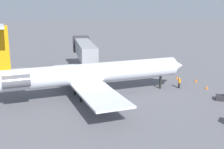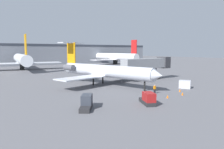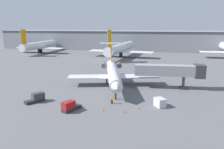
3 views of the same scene
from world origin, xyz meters
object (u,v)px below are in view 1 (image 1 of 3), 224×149
cargo_container_uld (160,69)px  jet_bridge (84,49)px  traffic_cone_mid (207,87)px  ground_crew_marshaller (179,83)px  traffic_cone_near (177,77)px  traffic_cone_far (196,81)px  regional_jet (85,73)px

cargo_container_uld → jet_bridge: bearing=77.2°
cargo_container_uld → traffic_cone_mid: bearing=-157.8°
jet_bridge → cargo_container_uld: 14.61m
traffic_cone_mid → ground_crew_marshaller: bearing=75.6°
jet_bridge → traffic_cone_near: (-7.25, -15.69, -4.21)m
traffic_cone_mid → traffic_cone_far: size_ratio=1.00×
jet_bridge → traffic_cone_mid: jet_bridge is taller
traffic_cone_mid → cargo_container_uld: bearing=22.2°
regional_jet → traffic_cone_far: size_ratio=54.08×
regional_jet → traffic_cone_far: regional_jet is taller
traffic_cone_far → cargo_container_uld: bearing=33.4°
ground_crew_marshaller → cargo_container_uld: (9.48, 0.29, -0.01)m
regional_jet → traffic_cone_near: (8.05, -16.05, -3.14)m
jet_bridge → traffic_cone_mid: (-13.65, -18.09, -4.21)m
jet_bridge → traffic_cone_mid: size_ratio=30.83×
ground_crew_marshaller → cargo_container_uld: bearing=1.8°
jet_bridge → traffic_cone_far: jet_bridge is taller
ground_crew_marshaller → traffic_cone_mid: (-1.02, -4.00, -0.58)m
traffic_cone_mid → traffic_cone_far: (4.02, 0.01, 0.00)m
traffic_cone_near → traffic_cone_mid: same height
traffic_cone_mid → regional_jet: bearing=95.1°
jet_bridge → traffic_cone_near: jet_bridge is taller
regional_jet → cargo_container_uld: size_ratio=10.62×
regional_jet → traffic_cone_mid: bearing=-84.9°
cargo_container_uld → ground_crew_marshaller: bearing=-178.2°
ground_crew_marshaller → traffic_cone_far: bearing=-53.0°
traffic_cone_far → traffic_cone_near: bearing=45.1°
regional_jet → cargo_container_uld: regional_jet is taller
traffic_cone_near → traffic_cone_far: same height
ground_crew_marshaller → cargo_container_uld: size_ratio=0.60×
regional_jet → jet_bridge: size_ratio=1.75×
jet_bridge → traffic_cone_far: bearing=-118.0°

